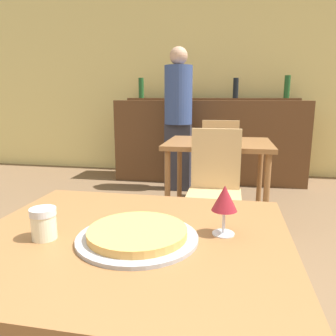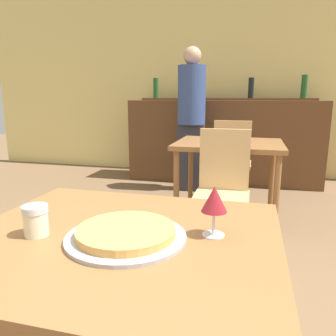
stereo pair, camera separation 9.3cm
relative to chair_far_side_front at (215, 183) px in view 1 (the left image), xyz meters
The scene contains 11 objects.
wall_back 2.84m from the chair_far_side_front, 94.06° to the left, with size 8.00×0.05×2.80m.
dining_table_near 1.53m from the chair_far_side_front, 97.19° to the right, with size 0.99×0.86×0.74m.
dining_table_far 0.58m from the chair_far_side_front, 90.00° to the left, with size 0.94×0.79×0.77m.
bar_counter 2.20m from the chair_far_side_front, 94.99° to the left, with size 2.60×0.56×1.12m.
bar_back_shelf 2.43m from the chair_far_side_front, 94.59° to the left, with size 2.39×0.24×0.33m.
chair_far_side_front is the anchor object (origin of this frame).
chair_far_side_back 1.12m from the chair_far_side_front, 90.00° to the left, with size 0.40×0.40×0.93m.
pizza_tray 1.56m from the chair_far_side_front, 95.90° to the right, with size 0.37×0.37×0.04m.
cheese_shaker 1.66m from the chair_far_side_front, 105.54° to the right, with size 0.08×0.08×0.10m.
person_standing 1.75m from the chair_far_side_front, 108.58° to the left, with size 0.34×0.34×1.75m.
wine_glass 1.49m from the chair_far_side_front, 86.24° to the right, with size 0.08×0.08×0.16m.
Camera 1 is at (0.30, -0.91, 1.16)m, focal length 35.00 mm.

